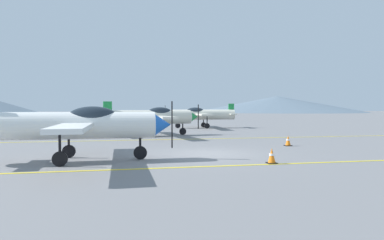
{
  "coord_description": "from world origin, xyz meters",
  "views": [
    {
      "loc": [
        -3.59,
        -14.82,
        2.1
      ],
      "look_at": [
        1.31,
        10.0,
        1.2
      ],
      "focal_mm": 31.19,
      "sensor_mm": 36.0,
      "label": 1
    }
  ],
  "objects_px": {
    "airplane_near": "(77,125)",
    "airplane_far": "(201,114)",
    "airplane_mid": "(152,117)",
    "traffic_cone_side": "(272,156)",
    "traffic_cone_front": "(288,141)"
  },
  "relations": [
    {
      "from": "airplane_near",
      "to": "traffic_cone_side",
      "type": "distance_m",
      "value": 7.65
    },
    {
      "from": "airplane_near",
      "to": "airplane_far",
      "type": "xyz_separation_m",
      "value": [
        9.63,
        20.72,
        0.0
      ]
    },
    {
      "from": "airplane_mid",
      "to": "airplane_far",
      "type": "distance_m",
      "value": 10.77
    },
    {
      "from": "airplane_far",
      "to": "traffic_cone_front",
      "type": "distance_m",
      "value": 17.42
    },
    {
      "from": "airplane_near",
      "to": "airplane_far",
      "type": "relative_size",
      "value": 1.0
    },
    {
      "from": "airplane_near",
      "to": "traffic_cone_front",
      "type": "distance_m",
      "value": 11.3
    },
    {
      "from": "airplane_near",
      "to": "traffic_cone_side",
      "type": "relative_size",
      "value": 14.6
    },
    {
      "from": "airplane_near",
      "to": "traffic_cone_side",
      "type": "height_order",
      "value": "airplane_near"
    },
    {
      "from": "traffic_cone_front",
      "to": "traffic_cone_side",
      "type": "distance_m",
      "value": 6.35
    },
    {
      "from": "traffic_cone_side",
      "to": "airplane_near",
      "type": "bearing_deg",
      "value": 164.85
    },
    {
      "from": "airplane_mid",
      "to": "airplane_far",
      "type": "relative_size",
      "value": 1.0
    },
    {
      "from": "traffic_cone_side",
      "to": "traffic_cone_front",
      "type": "bearing_deg",
      "value": 57.38
    },
    {
      "from": "airplane_near",
      "to": "airplane_far",
      "type": "distance_m",
      "value": 22.85
    },
    {
      "from": "airplane_far",
      "to": "traffic_cone_side",
      "type": "bearing_deg",
      "value": -95.88
    },
    {
      "from": "traffic_cone_front",
      "to": "traffic_cone_side",
      "type": "bearing_deg",
      "value": -122.62
    }
  ]
}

